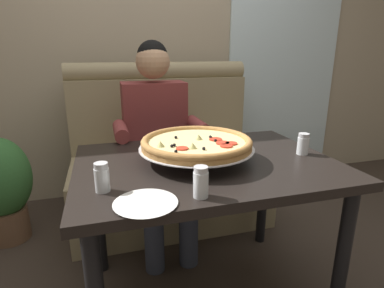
# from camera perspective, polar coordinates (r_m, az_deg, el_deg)

# --- Properties ---
(back_wall_with_window) EXTENTS (6.00, 0.12, 2.80)m
(back_wall_with_window) POSITION_cam_1_polar(r_m,az_deg,el_deg) (2.74, -7.66, 20.64)
(back_wall_with_window) COLOR tan
(back_wall_with_window) RESTS_ON ground_plane
(window_panel) EXTENTS (1.10, 0.02, 2.80)m
(window_panel) POSITION_cam_1_polar(r_m,az_deg,el_deg) (3.11, 17.08, 19.60)
(window_panel) COLOR white
(window_panel) RESTS_ON ground_plane
(booth_bench) EXTENTS (1.36, 0.78, 1.13)m
(booth_bench) POSITION_cam_1_polar(r_m,az_deg,el_deg) (2.32, -4.52, -3.73)
(booth_bench) COLOR #998966
(booth_bench) RESTS_ON ground_plane
(dining_table) EXTENTS (1.15, 0.83, 0.73)m
(dining_table) POSITION_cam_1_polar(r_m,az_deg,el_deg) (1.43, 2.61, -6.70)
(dining_table) COLOR black
(dining_table) RESTS_ON ground_plane
(diner_main) EXTENTS (0.54, 0.64, 1.27)m
(diner_main) POSITION_cam_1_polar(r_m,az_deg,el_deg) (1.95, -6.39, 1.91)
(diner_main) COLOR #2D3342
(diner_main) RESTS_ON ground_plane
(pizza) EXTENTS (0.52, 0.52, 0.11)m
(pizza) POSITION_cam_1_polar(r_m,az_deg,el_deg) (1.38, 0.85, 0.13)
(pizza) COLOR silver
(pizza) RESTS_ON dining_table
(shaker_parmesan) EXTENTS (0.05, 0.05, 0.10)m
(shaker_parmesan) POSITION_cam_1_polar(r_m,az_deg,el_deg) (1.57, 19.81, -0.26)
(shaker_parmesan) COLOR white
(shaker_parmesan) RESTS_ON dining_table
(shaker_oregano) EXTENTS (0.05, 0.05, 0.11)m
(shaker_oregano) POSITION_cam_1_polar(r_m,az_deg,el_deg) (1.04, 1.63, -7.42)
(shaker_oregano) COLOR white
(shaker_oregano) RESTS_ON dining_table
(shaker_pepper_flakes) EXTENTS (0.05, 0.05, 0.11)m
(shaker_pepper_flakes) POSITION_cam_1_polar(r_m,az_deg,el_deg) (1.13, -16.28, -6.29)
(shaker_pepper_flakes) COLOR white
(shaker_pepper_flakes) RESTS_ON dining_table
(plate_near_left) EXTENTS (0.21, 0.21, 0.02)m
(plate_near_left) POSITION_cam_1_polar(r_m,az_deg,el_deg) (1.02, -8.58, -10.40)
(plate_near_left) COLOR white
(plate_near_left) RESTS_ON dining_table
(potted_plant) EXTENTS (0.36, 0.36, 0.70)m
(potted_plant) POSITION_cam_1_polar(r_m,az_deg,el_deg) (2.32, -31.65, -6.50)
(potted_plant) COLOR brown
(potted_plant) RESTS_ON ground_plane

